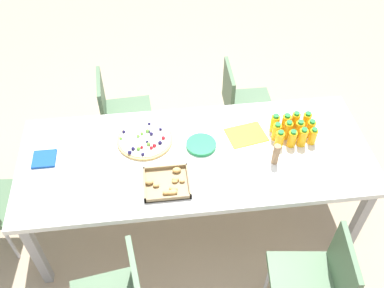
# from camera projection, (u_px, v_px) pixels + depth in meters

# --- Properties ---
(ground_plane) EXTENTS (12.00, 12.00, 0.00)m
(ground_plane) POSITION_uv_depth(u_px,v_px,m) (195.00, 218.00, 3.37)
(ground_plane) COLOR tan
(party_table) EXTENTS (2.34, 0.92, 0.76)m
(party_table) POSITION_uv_depth(u_px,v_px,m) (196.00, 160.00, 2.86)
(party_table) COLOR silver
(party_table) RESTS_ON ground_plane
(chair_near_left) EXTENTS (0.40, 0.40, 0.83)m
(chair_near_left) POSITION_uv_depth(u_px,v_px,m) (241.00, 101.00, 3.58)
(chair_near_left) COLOR #4C6B4C
(chair_near_left) RESTS_ON ground_plane
(chair_far_left) EXTENTS (0.44, 0.44, 0.83)m
(chair_far_left) POSITION_uv_depth(u_px,v_px,m) (317.00, 279.00, 2.48)
(chair_far_left) COLOR #4C6B4C
(chair_far_left) RESTS_ON ground_plane
(chair_near_right) EXTENTS (0.42, 0.42, 0.83)m
(chair_near_right) POSITION_uv_depth(u_px,v_px,m) (119.00, 111.00, 3.49)
(chair_near_right) COLOR #4C6B4C
(chair_near_right) RESTS_ON ground_plane
(juice_bottle_0) EXTENTS (0.06, 0.06, 0.14)m
(juice_bottle_0) POSITION_uv_depth(u_px,v_px,m) (306.00, 121.00, 2.94)
(juice_bottle_0) COLOR #FAAF14
(juice_bottle_0) RESTS_ON party_table
(juice_bottle_1) EXTENTS (0.06, 0.06, 0.15)m
(juice_bottle_1) POSITION_uv_depth(u_px,v_px,m) (295.00, 121.00, 2.93)
(juice_bottle_1) COLOR #F9AC14
(juice_bottle_1) RESTS_ON party_table
(juice_bottle_2) EXTENTS (0.06, 0.06, 0.15)m
(juice_bottle_2) POSITION_uv_depth(u_px,v_px,m) (286.00, 123.00, 2.92)
(juice_bottle_2) COLOR #FBAB14
(juice_bottle_2) RESTS_ON party_table
(juice_bottle_3) EXTENTS (0.06, 0.06, 0.14)m
(juice_bottle_3) POSITION_uv_depth(u_px,v_px,m) (275.00, 123.00, 2.93)
(juice_bottle_3) COLOR #F9AF14
(juice_bottle_3) RESTS_ON party_table
(juice_bottle_4) EXTENTS (0.06, 0.06, 0.14)m
(juice_bottle_4) POSITION_uv_depth(u_px,v_px,m) (311.00, 129.00, 2.89)
(juice_bottle_4) COLOR #FAAD14
(juice_bottle_4) RESTS_ON party_table
(juice_bottle_5) EXTENTS (0.06, 0.06, 0.14)m
(juice_bottle_5) POSITION_uv_depth(u_px,v_px,m) (299.00, 129.00, 2.88)
(juice_bottle_5) COLOR #F9AC14
(juice_bottle_5) RESTS_ON party_table
(juice_bottle_6) EXTENTS (0.06, 0.06, 0.15)m
(juice_bottle_6) POSITION_uv_depth(u_px,v_px,m) (288.00, 130.00, 2.87)
(juice_bottle_6) COLOR #FAAE14
(juice_bottle_6) RESTS_ON party_table
(juice_bottle_7) EXTENTS (0.06, 0.06, 0.14)m
(juice_bottle_7) POSITION_uv_depth(u_px,v_px,m) (277.00, 132.00, 2.87)
(juice_bottle_7) COLOR #FBAF14
(juice_bottle_7) RESTS_ON party_table
(juice_bottle_8) EXTENTS (0.05, 0.05, 0.13)m
(juice_bottle_8) POSITION_uv_depth(u_px,v_px,m) (313.00, 136.00, 2.84)
(juice_bottle_8) COLOR #FAAD14
(juice_bottle_8) RESTS_ON party_table
(juice_bottle_9) EXTENTS (0.06, 0.06, 0.15)m
(juice_bottle_9) POSITION_uv_depth(u_px,v_px,m) (303.00, 137.00, 2.83)
(juice_bottle_9) COLOR #F9AE14
(juice_bottle_9) RESTS_ON party_table
(juice_bottle_10) EXTENTS (0.06, 0.06, 0.13)m
(juice_bottle_10) POSITION_uv_depth(u_px,v_px,m) (292.00, 139.00, 2.83)
(juice_bottle_10) COLOR #FAAE14
(juice_bottle_10) RESTS_ON party_table
(juice_bottle_11) EXTENTS (0.06, 0.06, 0.14)m
(juice_bottle_11) POSITION_uv_depth(u_px,v_px,m) (279.00, 139.00, 2.82)
(juice_bottle_11) COLOR #FAAE14
(juice_bottle_11) RESTS_ON party_table
(fruit_pizza) EXTENTS (0.38, 0.38, 0.05)m
(fruit_pizza) POSITION_uv_depth(u_px,v_px,m) (145.00, 139.00, 2.89)
(fruit_pizza) COLOR tan
(fruit_pizza) RESTS_ON party_table
(snack_tray) EXTENTS (0.29, 0.26, 0.04)m
(snack_tray) POSITION_uv_depth(u_px,v_px,m) (167.00, 184.00, 2.63)
(snack_tray) COLOR olive
(snack_tray) RESTS_ON party_table
(plate_stack) EXTENTS (0.20, 0.20, 0.02)m
(plate_stack) POSITION_uv_depth(u_px,v_px,m) (201.00, 145.00, 2.86)
(plate_stack) COLOR #1E8C4C
(plate_stack) RESTS_ON party_table
(napkin_stack) EXTENTS (0.15, 0.15, 0.02)m
(napkin_stack) POSITION_uv_depth(u_px,v_px,m) (44.00, 159.00, 2.78)
(napkin_stack) COLOR #194CA5
(napkin_stack) RESTS_ON party_table
(cardboard_tube) EXTENTS (0.04, 0.04, 0.15)m
(cardboard_tube) POSITION_uv_depth(u_px,v_px,m) (276.00, 154.00, 2.71)
(cardboard_tube) COLOR #9E7A56
(cardboard_tube) RESTS_ON party_table
(paper_folder) EXTENTS (0.29, 0.25, 0.01)m
(paper_folder) POSITION_uv_depth(u_px,v_px,m) (246.00, 135.00, 2.94)
(paper_folder) COLOR yellow
(paper_folder) RESTS_ON party_table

